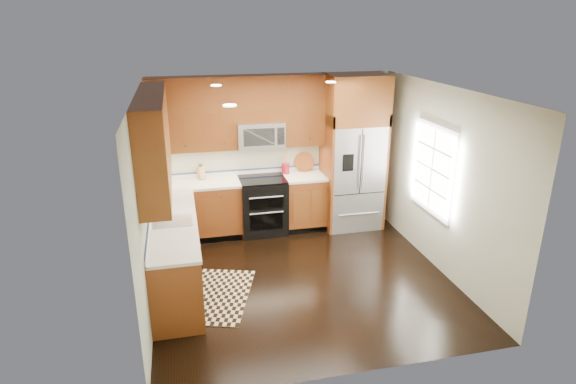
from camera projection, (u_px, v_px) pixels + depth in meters
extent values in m
plane|color=black|center=(302.00, 277.00, 6.76)|extent=(4.00, 4.00, 0.00)
cube|color=beige|center=(273.00, 152.00, 8.15)|extent=(4.00, 0.02, 2.60)
cube|color=beige|center=(145.00, 203.00, 5.90)|extent=(0.02, 4.00, 2.60)
cube|color=beige|center=(441.00, 180.00, 6.74)|extent=(0.02, 4.00, 2.60)
cube|color=white|center=(433.00, 169.00, 6.88)|extent=(0.04, 1.10, 1.30)
cube|color=white|center=(432.00, 169.00, 6.88)|extent=(0.02, 0.95, 1.15)
cube|color=brown|center=(199.00, 211.00, 7.89)|extent=(1.37, 0.60, 0.90)
cube|color=brown|center=(305.00, 202.00, 8.27)|extent=(0.72, 0.60, 0.90)
cube|color=brown|center=(176.00, 255.00, 6.43)|extent=(0.60, 2.40, 0.90)
cube|color=white|center=(243.00, 181.00, 7.88)|extent=(2.85, 0.62, 0.04)
cube|color=white|center=(173.00, 223.00, 6.27)|extent=(0.62, 2.40, 0.04)
cube|color=brown|center=(240.00, 125.00, 7.70)|extent=(2.85, 0.33, 0.75)
cube|color=brown|center=(156.00, 157.00, 5.93)|extent=(0.33, 2.40, 0.75)
cube|color=brown|center=(238.00, 89.00, 7.50)|extent=(2.85, 0.33, 0.40)
cube|color=brown|center=(151.00, 110.00, 5.74)|extent=(0.33, 2.40, 0.40)
cube|color=black|center=(263.00, 206.00, 8.08)|extent=(0.76, 0.64, 0.92)
cube|color=black|center=(262.00, 179.00, 7.92)|extent=(0.76, 0.60, 0.02)
cube|color=black|center=(266.00, 204.00, 7.74)|extent=(0.55, 0.01, 0.18)
cube|color=black|center=(266.00, 222.00, 7.85)|extent=(0.55, 0.01, 0.28)
cylinder|color=#B2B2B7|center=(266.00, 197.00, 7.67)|extent=(0.55, 0.02, 0.02)
cylinder|color=#B2B2B7|center=(267.00, 213.00, 7.77)|extent=(0.55, 0.02, 0.02)
cube|color=#B2B2B7|center=(260.00, 134.00, 7.79)|extent=(0.76, 0.40, 0.42)
cube|color=black|center=(259.00, 137.00, 7.60)|extent=(0.50, 0.01, 0.28)
cube|color=#B2B2B7|center=(352.00, 176.00, 8.22)|extent=(0.90, 0.74, 1.80)
cube|color=black|center=(361.00, 162.00, 7.76)|extent=(0.01, 0.01, 1.08)
cube|color=black|center=(348.00, 163.00, 7.71)|extent=(0.18, 0.01, 0.28)
cube|color=brown|center=(326.00, 172.00, 8.09)|extent=(0.04, 0.74, 2.00)
cube|color=brown|center=(378.00, 168.00, 8.29)|extent=(0.04, 0.74, 2.00)
cube|color=brown|center=(356.00, 99.00, 7.78)|extent=(0.98, 0.74, 0.80)
cube|color=#B2B2B7|center=(173.00, 221.00, 6.26)|extent=(0.50, 0.42, 0.02)
cylinder|color=#B2B2B7|center=(156.00, 207.00, 6.38)|extent=(0.02, 0.02, 0.28)
torus|color=#B2B2B7|center=(155.00, 199.00, 6.26)|extent=(0.18, 0.02, 0.18)
cube|color=black|center=(218.00, 295.00, 6.32)|extent=(1.17, 1.52, 0.01)
cube|color=tan|center=(201.00, 173.00, 7.89)|extent=(0.13, 0.15, 0.20)
cylinder|color=maroon|center=(286.00, 169.00, 8.17)|extent=(0.16, 0.16, 0.17)
cylinder|color=brown|center=(304.00, 170.00, 8.33)|extent=(0.40, 0.40, 0.02)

